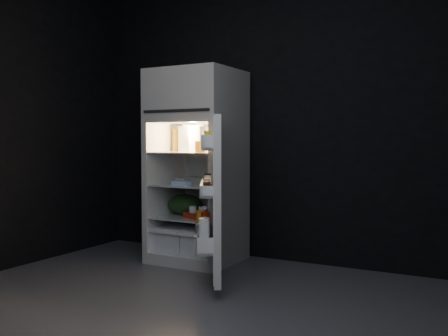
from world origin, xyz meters
The scene contains 17 objects.
floor centered at (0.00, 0.00, 0.00)m, with size 4.00×3.40×0.00m, color #57575D.
wall_back centered at (0.00, 1.70, 1.35)m, with size 4.00×0.00×2.70m, color black.
refrigerator centered at (-0.70, 1.32, 0.96)m, with size 0.76×0.71×1.78m.
fridge_door centered at (-0.14, 0.62, 0.69)m, with size 0.53×0.72×1.22m.
milk_jug centered at (-0.81, 1.33, 1.15)m, with size 0.14×0.14×0.24m, color white.
mayo_jar centered at (-0.56, 1.38, 1.10)m, with size 0.12×0.12×0.14m, color #1F35AC.
jam_jar centered at (-0.51, 1.30, 1.09)m, with size 0.10×0.10×0.13m, color black.
amber_bottle centered at (-0.98, 1.36, 1.14)m, with size 0.07×0.07×0.22m, color #B88B1D.
small_carton centered at (-0.57, 1.14, 1.08)m, with size 0.09×0.06×0.10m, color orange.
egg_carton centered at (-0.63, 1.21, 0.76)m, with size 0.32×0.12×0.07m, color gray.
pie centered at (-0.80, 1.35, 0.75)m, with size 0.30×0.30×0.04m, color tan.
flat_package centered at (-0.74, 1.08, 0.75)m, with size 0.16×0.08×0.04m, color #9AC5EF.
wrapped_pkg centered at (-0.52, 1.40, 0.75)m, with size 0.13×0.11×0.05m, color beige.
produce_bag centered at (-0.83, 1.30, 0.52)m, with size 0.34×0.29×0.20m, color #193815.
yogurt_tray centered at (-0.60, 1.16, 0.45)m, with size 0.29×0.15×0.05m, color #A7210E.
small_can_red centered at (-0.57, 1.46, 0.47)m, with size 0.07×0.07×0.09m, color #A7210E.
small_can_silver centered at (-0.49, 1.40, 0.47)m, with size 0.06×0.06×0.09m, color silver.
Camera 1 is at (1.74, -2.67, 1.12)m, focal length 40.00 mm.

